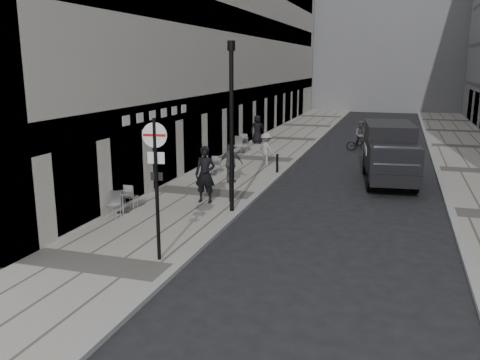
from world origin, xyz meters
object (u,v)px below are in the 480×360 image
Objects in this scene: lamppost at (232,119)px; cyclist at (361,139)px; sign_post at (156,171)px; walking_man at (205,174)px; panel_van at (390,150)px.

lamppost is 3.17× the size of cyclist.
sign_post is at bearing -94.80° from lamppost.
sign_post is 0.65× the size of lamppost.
lamppost is at bearing -32.48° from walking_man.
panel_van is at bearing 52.94° from lamppost.
panel_van is (5.38, 11.36, -1.04)m from sign_post.
panel_van is 3.08× the size of cyclist.
cyclist is at bearing 70.08° from walking_man.
sign_post reaches higher than cyclist.
lamppost is 14.99m from cyclist.
walking_man is 8.55m from panel_van.
panel_van is (4.98, 6.59, -1.85)m from lamppost.
walking_man is at bearing 149.32° from lamppost.
walking_man is at bearing 91.19° from sign_post.
walking_man is 0.57× the size of sign_post.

